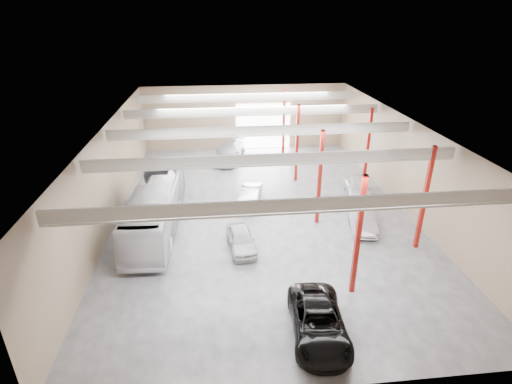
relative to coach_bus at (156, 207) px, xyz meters
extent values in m
cube|color=#444348|center=(7.76, 1.67, -1.66)|extent=(22.00, 32.00, 0.01)
cube|color=beige|center=(7.76, 1.67, 5.34)|extent=(22.00, 32.00, 0.12)
cube|color=#746048|center=(7.76, 17.67, 1.84)|extent=(22.00, 0.12, 7.00)
cube|color=#746048|center=(7.76, -14.33, 1.84)|extent=(22.00, 0.12, 7.00)
cube|color=#746048|center=(-3.24, 1.67, 1.84)|extent=(0.12, 32.00, 7.00)
cube|color=#746048|center=(18.76, 1.67, 1.84)|extent=(0.12, 32.00, 7.00)
cube|color=white|center=(9.76, 17.52, 0.84)|extent=(6.00, 0.20, 5.00)
cube|color=maroon|center=(11.56, -8.33, 1.84)|extent=(0.25, 0.25, 7.00)
cube|color=maroon|center=(11.56, -0.33, 1.84)|extent=(0.25, 0.25, 7.00)
cube|color=maroon|center=(11.56, 7.67, 1.84)|extent=(0.25, 0.25, 7.00)
cube|color=maroon|center=(11.56, 14.67, 1.84)|extent=(0.25, 0.25, 7.00)
cube|color=maroon|center=(17.26, -4.33, 1.84)|extent=(0.25, 0.25, 7.00)
cube|color=maroon|center=(17.26, 5.67, 1.84)|extent=(0.25, 0.25, 7.00)
cube|color=beige|center=(7.76, -10.33, 4.89)|extent=(21.60, 0.15, 0.60)
cube|color=beige|center=(7.76, -10.33, 4.49)|extent=(21.60, 0.10, 0.10)
cube|color=beige|center=(7.76, -4.33, 4.89)|extent=(21.60, 0.15, 0.60)
cube|color=beige|center=(7.76, -4.33, 4.49)|extent=(21.60, 0.10, 0.10)
cube|color=beige|center=(7.76, 1.67, 4.89)|extent=(21.60, 0.15, 0.60)
cube|color=beige|center=(7.76, 1.67, 4.49)|extent=(21.60, 0.10, 0.10)
cube|color=beige|center=(7.76, 7.67, 4.89)|extent=(21.60, 0.15, 0.60)
cube|color=beige|center=(7.76, 7.67, 4.49)|extent=(21.60, 0.10, 0.10)
cube|color=beige|center=(7.76, 13.67, 4.89)|extent=(21.60, 0.15, 0.60)
cube|color=beige|center=(7.76, 13.67, 4.49)|extent=(21.60, 0.10, 0.10)
imported|color=silver|center=(0.00, 0.00, 0.00)|extent=(3.28, 12.03, 3.32)
imported|color=black|center=(8.87, -11.33, -0.90)|extent=(2.94, 5.64, 1.52)
imported|color=silver|center=(5.76, -3.31, -0.97)|extent=(2.02, 4.20, 1.38)
imported|color=#B1B2B6|center=(6.93, 3.17, -0.96)|extent=(2.50, 4.52, 1.41)
imported|color=gray|center=(5.76, 13.67, -0.80)|extent=(4.04, 6.37, 1.72)
imported|color=#B6B6BB|center=(14.58, -1.39, -0.92)|extent=(2.37, 4.72, 1.48)
imported|color=silver|center=(16.06, 3.81, -0.90)|extent=(2.53, 4.72, 1.53)
camera|label=1|loc=(4.35, -25.62, 12.63)|focal=28.00mm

